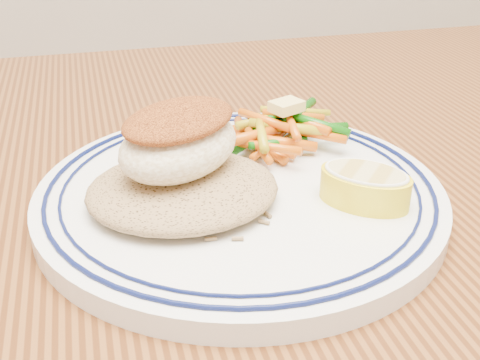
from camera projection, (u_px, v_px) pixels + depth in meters
name	position (u px, v px, depth m)	size (l,w,h in m)	color
dining_table	(286.00, 333.00, 0.44)	(1.50, 0.90, 0.75)	#4A240E
plate	(240.00, 194.00, 0.41)	(0.28, 0.28, 0.02)	white
rice_pilaf	(183.00, 185.00, 0.39)	(0.12, 0.11, 0.02)	olive
fish_fillet	(179.00, 139.00, 0.38)	(0.11, 0.11, 0.04)	white
vegetable_pile	(278.00, 129.00, 0.46)	(0.10, 0.10, 0.03)	#CB550A
butter_pat	(287.00, 106.00, 0.46)	(0.02, 0.02, 0.01)	#F9DD7A
lemon_wedge	(365.00, 185.00, 0.38)	(0.08, 0.08, 0.02)	yellow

